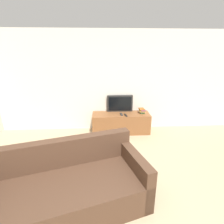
{
  "coord_description": "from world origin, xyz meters",
  "views": [
    {
      "loc": [
        -0.25,
        -1.59,
        2.04
      ],
      "look_at": [
        -0.03,
        2.42,
        0.67
      ],
      "focal_mm": 28.0,
      "sensor_mm": 36.0,
      "label": 1
    }
  ],
  "objects_px": {
    "couch": "(65,189)",
    "book_stack": "(142,111)",
    "remote_secondary": "(126,115)",
    "tv_stand": "(121,123)",
    "television": "(120,103)",
    "remote_on_stand": "(121,114)"
  },
  "relations": [
    {
      "from": "couch",
      "to": "book_stack",
      "type": "relative_size",
      "value": 10.7
    },
    {
      "from": "remote_secondary",
      "to": "couch",
      "type": "bearing_deg",
      "value": -116.63
    },
    {
      "from": "tv_stand",
      "to": "television",
      "type": "xyz_separation_m",
      "value": [
        -0.01,
        0.21,
        0.48
      ]
    },
    {
      "from": "television",
      "to": "remote_secondary",
      "type": "distance_m",
      "value": 0.44
    },
    {
      "from": "book_stack",
      "to": "remote_secondary",
      "type": "relative_size",
      "value": 1.17
    },
    {
      "from": "tv_stand",
      "to": "book_stack",
      "type": "bearing_deg",
      "value": 3.12
    },
    {
      "from": "book_stack",
      "to": "remote_on_stand",
      "type": "height_order",
      "value": "book_stack"
    },
    {
      "from": "tv_stand",
      "to": "couch",
      "type": "bearing_deg",
      "value": -113.1
    },
    {
      "from": "couch",
      "to": "remote_secondary",
      "type": "relative_size",
      "value": 12.49
    },
    {
      "from": "book_stack",
      "to": "remote_on_stand",
      "type": "relative_size",
      "value": 1.15
    },
    {
      "from": "television",
      "to": "couch",
      "type": "bearing_deg",
      "value": -111.14
    },
    {
      "from": "tv_stand",
      "to": "remote_secondary",
      "type": "distance_m",
      "value": 0.33
    },
    {
      "from": "tv_stand",
      "to": "couch",
      "type": "distance_m",
      "value": 2.58
    },
    {
      "from": "tv_stand",
      "to": "book_stack",
      "type": "height_order",
      "value": "book_stack"
    },
    {
      "from": "television",
      "to": "remote_on_stand",
      "type": "relative_size",
      "value": 3.59
    },
    {
      "from": "tv_stand",
      "to": "remote_secondary",
      "type": "bearing_deg",
      "value": -56.34
    },
    {
      "from": "remote_on_stand",
      "to": "book_stack",
      "type": "bearing_deg",
      "value": 10.68
    },
    {
      "from": "book_stack",
      "to": "television",
      "type": "bearing_deg",
      "value": 162.27
    },
    {
      "from": "tv_stand",
      "to": "remote_on_stand",
      "type": "xyz_separation_m",
      "value": [
        -0.0,
        -0.08,
        0.27
      ]
    },
    {
      "from": "remote_secondary",
      "to": "book_stack",
      "type": "bearing_deg",
      "value": 21.75
    },
    {
      "from": "couch",
      "to": "remote_on_stand",
      "type": "xyz_separation_m",
      "value": [
        1.01,
        2.3,
        0.25
      ]
    },
    {
      "from": "couch",
      "to": "book_stack",
      "type": "bearing_deg",
      "value": 40.13
    }
  ]
}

